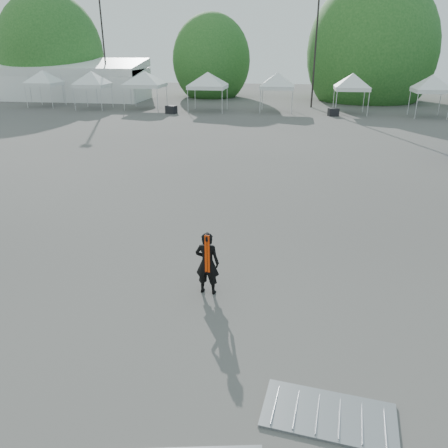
# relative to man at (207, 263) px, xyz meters

# --- Properties ---
(ground) EXTENTS (120.00, 120.00, 0.00)m
(ground) POSITION_rel_man_xyz_m (0.55, 2.55, -0.77)
(ground) COLOR #474442
(ground) RESTS_ON ground
(marquee) EXTENTS (15.00, 6.25, 4.23)m
(marquee) POSITION_rel_man_xyz_m (-21.45, 37.55, 1.20)
(marquee) COLOR white
(marquee) RESTS_ON ground
(light_pole_west) EXTENTS (0.60, 0.25, 10.30)m
(light_pole_west) POSITION_rel_man_xyz_m (-17.45, 36.55, 5.00)
(light_pole_west) COLOR black
(light_pole_west) RESTS_ON ground
(light_pole_east) EXTENTS (0.60, 0.25, 9.80)m
(light_pole_east) POSITION_rel_man_xyz_m (3.55, 34.55, 4.75)
(light_pole_east) COLOR black
(light_pole_east) RESTS_ON ground
(tree_far_w) EXTENTS (4.80, 4.80, 7.30)m
(tree_far_w) POSITION_rel_man_xyz_m (-25.45, 40.55, 3.77)
(tree_far_w) COLOR #382314
(tree_far_w) RESTS_ON ground
(tree_mid_w) EXTENTS (4.16, 4.16, 6.33)m
(tree_mid_w) POSITION_rel_man_xyz_m (-7.45, 42.55, 3.16)
(tree_mid_w) COLOR #382314
(tree_mid_w) RESTS_ON ground
(tree_mid_e) EXTENTS (5.12, 5.12, 7.79)m
(tree_mid_e) POSITION_rel_man_xyz_m (9.55, 41.55, 4.07)
(tree_mid_e) COLOR #382314
(tree_mid_e) RESTS_ON ground
(tent_a) EXTENTS (3.89, 3.89, 3.88)m
(tent_a) POSITION_rel_man_xyz_m (-21.64, 31.53, 2.29)
(tent_a) COLOR silver
(tent_a) RESTS_ON ground
(tent_b) EXTENTS (3.88, 3.88, 3.88)m
(tent_b) POSITION_rel_man_xyz_m (-16.35, 30.52, 2.29)
(tent_b) COLOR silver
(tent_b) RESTS_ON ground
(tent_c) EXTENTS (4.69, 4.69, 3.88)m
(tent_c) POSITION_rel_man_xyz_m (-11.62, 31.30, 2.29)
(tent_c) COLOR silver
(tent_c) RESTS_ON ground
(tent_d) EXTENTS (4.52, 4.52, 3.88)m
(tent_d) POSITION_rel_man_xyz_m (-5.67, 30.61, 2.29)
(tent_d) COLOR silver
(tent_d) RESTS_ON ground
(tent_e) EXTENTS (4.10, 4.10, 3.88)m
(tent_e) POSITION_rel_man_xyz_m (0.38, 31.05, 2.29)
(tent_e) COLOR silver
(tent_e) RESTS_ON ground
(tent_f) EXTENTS (3.94, 3.94, 3.88)m
(tent_f) POSITION_rel_man_xyz_m (6.64, 30.81, 2.29)
(tent_f) COLOR silver
(tent_f) RESTS_ON ground
(tent_g) EXTENTS (3.74, 3.74, 3.88)m
(tent_g) POSITION_rel_man_xyz_m (12.71, 29.84, 2.29)
(tent_g) COLOR silver
(tent_g) RESTS_ON ground
(man) EXTENTS (0.58, 0.41, 1.53)m
(man) POSITION_rel_man_xyz_m (0.00, 0.00, 0.00)
(man) COLOR black
(man) RESTS_ON ground
(barrier_mid) EXTENTS (2.16, 1.28, 0.07)m
(barrier_mid) POSITION_rel_man_xyz_m (2.56, -3.39, -0.74)
(barrier_mid) COLOR #96989D
(barrier_mid) RESTS_ON ground
(crate_west) EXTENTS (1.01, 0.88, 0.66)m
(crate_west) POSITION_rel_man_xyz_m (-8.54, 28.67, -0.44)
(crate_west) COLOR black
(crate_west) RESTS_ON ground
(crate_mid) EXTENTS (0.94, 0.81, 0.63)m
(crate_mid) POSITION_rel_man_xyz_m (5.17, 29.24, -0.46)
(crate_mid) COLOR black
(crate_mid) RESTS_ON ground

